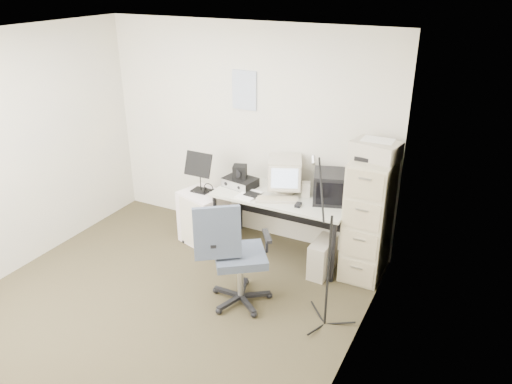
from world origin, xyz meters
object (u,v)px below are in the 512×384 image
at_px(office_chair, 240,254).
at_px(side_cart, 204,218).
at_px(desk, 282,224).
at_px(filing_cabinet, 368,218).

height_order(office_chair, side_cart, office_chair).
distance_m(desk, office_chair, 1.04).
bearing_deg(desk, office_chair, -89.11).
bearing_deg(filing_cabinet, desk, -178.19).
bearing_deg(filing_cabinet, side_cart, -173.62).
bearing_deg(filing_cabinet, office_chair, -131.60).
bearing_deg(office_chair, desk, 54.92).
bearing_deg(side_cart, desk, 27.67).
bearing_deg(office_chair, side_cart, 102.39).
distance_m(filing_cabinet, desk, 0.99).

